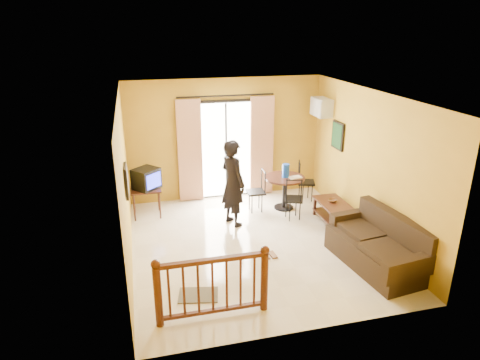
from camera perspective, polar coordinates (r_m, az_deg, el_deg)
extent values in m
plane|color=beige|center=(8.18, 1.93, -8.53)|extent=(5.00, 5.00, 0.00)
plane|color=white|center=(7.26, 2.20, 11.22)|extent=(5.00, 5.00, 0.00)
plane|color=#B78C23|center=(9.93, -1.95, 5.44)|extent=(4.50, 0.00, 4.50)
plane|color=#B78C23|center=(5.45, 9.40, -7.83)|extent=(4.50, 0.00, 4.50)
plane|color=#B78C23|center=(7.34, -15.08, -0.71)|extent=(0.00, 5.00, 5.00)
plane|color=#B78C23|center=(8.48, 16.83, 1.96)|extent=(0.00, 5.00, 5.00)
cube|color=black|center=(9.98, -1.91, 4.03)|extent=(1.34, 0.03, 2.34)
cube|color=white|center=(9.95, -1.87, 3.98)|extent=(1.20, 0.04, 2.20)
cube|color=black|center=(9.93, -1.84, 3.95)|extent=(0.04, 0.02, 2.20)
cube|color=beige|center=(9.75, -6.71, 3.81)|extent=(0.55, 0.08, 2.35)
cube|color=beige|center=(10.09, 2.92, 4.50)|extent=(0.55, 0.08, 2.35)
cylinder|color=black|center=(9.62, -1.89, 11.18)|extent=(2.20, 0.04, 0.04)
cube|color=black|center=(9.29, -12.47, -1.21)|extent=(0.63, 0.53, 0.04)
cylinder|color=black|center=(9.21, -13.91, -3.59)|extent=(0.04, 0.04, 0.61)
cylinder|color=black|center=(9.22, -10.64, -3.31)|extent=(0.04, 0.04, 0.61)
cylinder|color=black|center=(9.60, -13.96, -2.60)|extent=(0.04, 0.04, 0.61)
cylinder|color=black|center=(9.61, -10.82, -2.33)|extent=(0.04, 0.04, 0.61)
cube|color=black|center=(9.21, -12.40, 0.18)|extent=(0.65, 0.65, 0.44)
cube|color=#2731EF|center=(9.05, -11.43, -0.09)|extent=(0.30, 0.27, 0.31)
cube|color=black|center=(7.10, -14.95, -0.12)|extent=(0.04, 0.42, 0.52)
cube|color=#5F5952|center=(7.10, -14.75, -0.10)|extent=(0.01, 0.34, 0.44)
cylinder|color=black|center=(9.46, 5.99, 0.28)|extent=(0.89, 0.89, 0.04)
cylinder|color=black|center=(9.59, 5.91, -1.74)|extent=(0.08, 0.08, 0.72)
cylinder|color=black|center=(9.73, 5.84, -3.63)|extent=(0.43, 0.43, 0.03)
cylinder|color=#1341B6|center=(9.41, 6.12, 1.25)|extent=(0.16, 0.16, 0.30)
cube|color=beige|center=(9.43, 7.35, 0.35)|extent=(0.30, 0.22, 0.02)
cube|color=silver|center=(9.90, 10.83, 9.51)|extent=(0.30, 0.60, 0.40)
cube|color=gray|center=(9.84, 10.02, 9.50)|extent=(0.02, 0.56, 0.36)
cube|color=black|center=(9.49, 12.91, 5.80)|extent=(0.04, 0.50, 0.60)
cube|color=black|center=(9.48, 12.77, 5.80)|extent=(0.01, 0.42, 0.52)
cube|color=black|center=(9.06, 12.39, -3.11)|extent=(0.55, 0.99, 0.04)
cube|color=black|center=(9.18, 12.25, -4.75)|extent=(0.51, 0.95, 0.03)
cube|color=black|center=(8.70, 12.24, -5.63)|extent=(0.05, 0.05, 0.42)
cube|color=black|center=(8.89, 14.79, -5.27)|extent=(0.05, 0.05, 0.42)
cube|color=black|center=(9.41, 9.94, -3.40)|extent=(0.05, 0.05, 0.42)
cube|color=black|center=(9.59, 12.34, -3.12)|extent=(0.05, 0.05, 0.42)
imported|color=brown|center=(9.09, 12.25, -2.69)|extent=(0.23, 0.23, 0.06)
cube|color=black|center=(7.77, 17.60, -9.37)|extent=(1.12, 1.89, 0.45)
cube|color=black|center=(7.76, 20.03, -6.44)|extent=(0.43, 1.80, 0.61)
cube|color=black|center=(7.04, 21.47, -10.88)|extent=(0.91, 0.29, 0.33)
cube|color=black|center=(8.32, 14.72, -5.12)|extent=(0.91, 0.29, 0.33)
cube|color=black|center=(7.34, 19.00, -9.10)|extent=(0.70, 0.80, 0.11)
cube|color=black|center=(7.91, 16.00, -6.51)|extent=(0.70, 0.80, 0.11)
imported|color=black|center=(8.62, -0.97, -0.40)|extent=(0.66, 0.77, 1.79)
cylinder|color=#471E0F|center=(6.08, -10.87, -15.09)|extent=(0.11, 0.11, 0.92)
cylinder|color=#471E0F|center=(6.29, 3.26, -13.39)|extent=(0.11, 0.11, 0.92)
sphere|color=#471E0F|center=(5.80, -11.21, -10.97)|extent=(0.13, 0.13, 0.13)
sphere|color=#471E0F|center=(6.02, 3.35, -9.34)|extent=(0.13, 0.13, 0.13)
cube|color=#471E0F|center=(5.89, -3.76, -10.64)|extent=(1.55, 0.08, 0.06)
cube|color=#471E0F|center=(6.35, -3.59, -17.00)|extent=(1.55, 0.06, 0.05)
cube|color=#5C5749|center=(6.82, -5.58, -15.01)|extent=(0.67, 0.51, 0.02)
cube|color=brown|center=(7.79, 3.39, -10.04)|extent=(0.12, 0.26, 0.03)
cube|color=brown|center=(7.83, 4.39, -9.90)|extent=(0.12, 0.26, 0.03)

